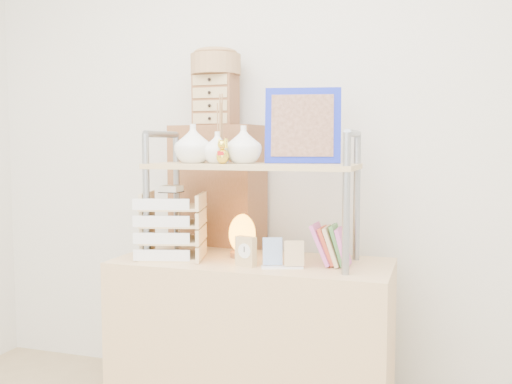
% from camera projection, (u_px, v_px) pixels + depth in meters
% --- Properties ---
extents(desk, '(1.20, 0.50, 0.75)m').
position_uv_depth(desk, '(252.00, 344.00, 2.52)').
color(desk, tan).
rests_on(desk, ground).
extents(cabinet, '(0.48, 0.29, 1.35)m').
position_uv_depth(cabinet, '(218.00, 257.00, 2.93)').
color(cabinet, brown).
rests_on(cabinet, ground).
extents(hutch, '(0.90, 0.34, 0.75)m').
position_uv_depth(hutch, '(245.00, 160.00, 2.47)').
color(hutch, gray).
rests_on(hutch, desk).
extents(letter_tray, '(0.32, 0.31, 0.32)m').
position_uv_depth(letter_tray, '(172.00, 229.00, 2.53)').
color(letter_tray, tan).
rests_on(letter_tray, desk).
extents(salt_lamp, '(0.13, 0.12, 0.19)m').
position_uv_depth(salt_lamp, '(242.00, 235.00, 2.55)').
color(salt_lamp, brown).
rests_on(salt_lamp, desk).
extents(desk_clock, '(0.09, 0.06, 0.12)m').
position_uv_depth(desk_clock, '(246.00, 251.00, 2.36)').
color(desk_clock, tan).
rests_on(desk_clock, desk).
extents(postcard_stand, '(0.18, 0.10, 0.12)m').
position_uv_depth(postcard_stand, '(283.00, 259.00, 2.33)').
color(postcard_stand, white).
rests_on(postcard_stand, desk).
extents(drawer_chest, '(0.20, 0.16, 0.25)m').
position_uv_depth(drawer_chest, '(216.00, 100.00, 2.85)').
color(drawer_chest, brown).
rests_on(drawer_chest, cabinet).
extents(woven_basket, '(0.25, 0.25, 0.10)m').
position_uv_depth(woven_basket, '(216.00, 65.00, 2.83)').
color(woven_basket, olive).
rests_on(woven_basket, drawer_chest).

